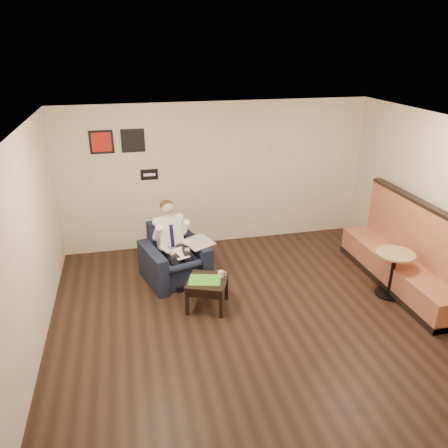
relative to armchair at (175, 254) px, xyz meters
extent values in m
plane|color=black|center=(1.04, -1.63, -0.48)|extent=(6.00, 6.00, 0.00)
cube|color=#F1E0C5|center=(1.04, 1.37, 0.92)|extent=(6.00, 0.02, 2.80)
cube|color=#F1E0C5|center=(1.04, -4.63, 0.92)|extent=(6.00, 0.02, 2.80)
cube|color=#F1E0C5|center=(-1.96, -1.63, 0.92)|extent=(0.02, 6.00, 2.80)
cube|color=white|center=(1.04, -1.63, 2.32)|extent=(6.00, 6.00, 0.02)
cube|color=black|center=(-0.26, 1.36, 1.02)|extent=(0.32, 0.02, 0.20)
cube|color=red|center=(-1.06, 1.36, 1.67)|extent=(0.42, 0.03, 0.42)
cube|color=black|center=(-0.51, 1.36, 1.67)|extent=(0.42, 0.03, 0.42)
cube|color=black|center=(0.00, 0.00, 0.00)|extent=(1.22, 1.22, 0.95)
cube|color=white|center=(0.06, -0.22, 0.11)|extent=(0.31, 0.37, 0.01)
cube|color=silver|center=(0.41, 0.01, 0.17)|extent=(0.56, 0.63, 0.01)
cube|color=black|center=(0.37, -0.98, -0.24)|extent=(0.75, 0.75, 0.47)
cube|color=#4CC327|center=(0.33, -0.99, 0.00)|extent=(0.54, 0.44, 0.01)
cylinder|color=white|center=(0.59, -0.93, 0.05)|extent=(0.11, 0.11, 0.10)
cube|color=black|center=(0.48, -0.84, 0.00)|extent=(0.16, 0.14, 0.01)
cube|color=#AD6143|center=(3.63, -1.02, 0.23)|extent=(0.66, 2.77, 1.42)
cylinder|color=tan|center=(3.31, -1.29, -0.10)|extent=(0.78, 0.78, 0.75)
camera|label=1|loc=(-0.67, -6.64, 3.33)|focal=35.00mm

